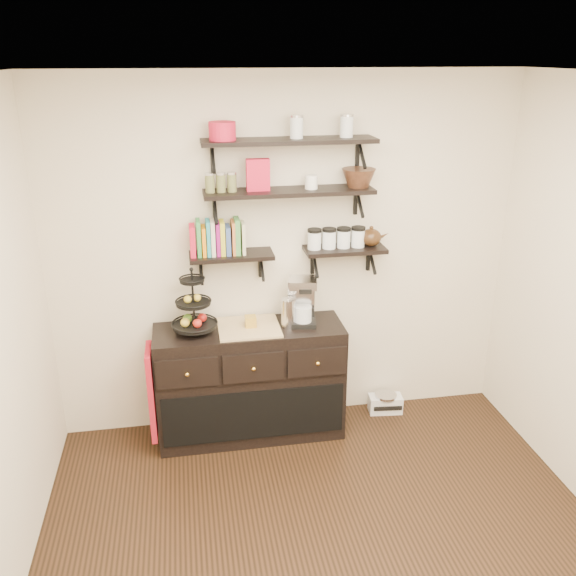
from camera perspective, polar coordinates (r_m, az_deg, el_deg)
The scene contains 20 objects.
ceiling at distance 2.65m, azimuth 6.58°, elevation 18.92°, with size 3.50×3.50×0.02m, color white.
back_wall at distance 4.59m, azimuth -0.19°, elevation 2.82°, with size 3.50×0.02×2.70m, color beige.
shelf_top at distance 4.26m, azimuth 0.11°, elevation 13.57°, with size 1.20×0.27×0.23m.
shelf_mid at distance 4.33m, azimuth 0.11°, elevation 8.97°, with size 1.20×0.27×0.23m.
shelf_low_left at distance 4.41m, azimuth -5.32°, elevation 2.99°, with size 0.60×0.25×0.23m.
shelf_low_right at distance 4.55m, azimuth 5.30°, elevation 3.56°, with size 0.60×0.25×0.23m.
cookbooks at distance 4.36m, azimuth -6.25°, elevation 4.65°, with size 0.40×0.15×0.26m.
glass_canisters at distance 4.50m, azimuth 4.54°, elevation 4.57°, with size 0.43×0.10×0.13m.
sideboard at distance 4.71m, azimuth -3.55°, elevation -8.73°, with size 1.40×0.50×0.92m.
fruit_stand at distance 4.42m, azimuth -8.77°, elevation -2.18°, with size 0.32×0.32×0.48m.
candle at distance 4.48m, azimuth -3.52°, elevation -3.13°, with size 0.08×0.08×0.08m, color #AA8127.
coffee_maker at distance 4.51m, azimuth 1.33°, elevation -1.29°, with size 0.23×0.22×0.37m.
thermal_carafe at distance 4.47m, azimuth 0.07°, elevation -2.35°, with size 0.11×0.11×0.22m, color silver.
apron at distance 4.59m, azimuth -12.63°, elevation -9.48°, with size 0.04×0.30×0.69m, color maroon.
radio at distance 5.20m, azimuth 9.09°, elevation -10.57°, with size 0.28×0.20×0.16m.
recipe_box at distance 4.26m, azimuth -2.83°, elevation 10.53°, with size 0.16×0.06×0.22m, color red.
walnut_bowl at distance 4.42m, azimuth 6.61°, elevation 10.20°, with size 0.24×0.24×0.13m, color black, non-canonical shape.
ramekins at distance 4.34m, azimuth 2.19°, elevation 9.89°, with size 0.09×0.09×0.10m, color white.
teapot at distance 4.57m, azimuth 7.78°, elevation 4.86°, with size 0.21×0.15×0.15m, color #341F0F, non-canonical shape.
red_pot at distance 4.20m, azimuth -6.17°, elevation 14.40°, with size 0.18×0.18×0.12m, color red.
Camera 1 is at (-0.74, -2.54, 2.80)m, focal length 38.00 mm.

